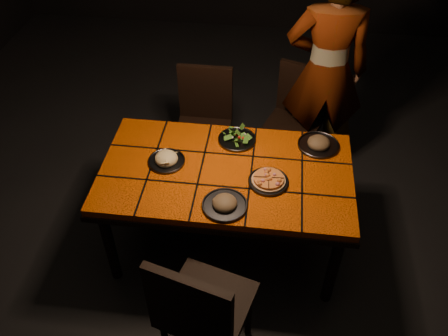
# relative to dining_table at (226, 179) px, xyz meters

# --- Properties ---
(room_shell) EXTENTS (6.04, 7.04, 3.08)m
(room_shell) POSITION_rel_dining_table_xyz_m (0.00, 0.00, 0.83)
(room_shell) COLOR black
(room_shell) RESTS_ON ground
(dining_table) EXTENTS (1.62, 0.92, 0.75)m
(dining_table) POSITION_rel_dining_table_xyz_m (0.00, 0.00, 0.00)
(dining_table) COLOR #EE5507
(dining_table) RESTS_ON ground
(chair_near) EXTENTS (0.56, 0.56, 1.01)m
(chair_near) POSITION_rel_dining_table_xyz_m (-0.03, -0.90, -0.09)
(chair_near) COLOR black
(chair_near) RESTS_ON ground
(chair_far_left) EXTENTS (0.43, 0.43, 0.94)m
(chair_far_left) POSITION_rel_dining_table_xyz_m (-0.27, 0.80, -0.13)
(chair_far_left) COLOR black
(chair_far_left) RESTS_ON ground
(chair_far_right) EXTENTS (0.53, 0.53, 0.91)m
(chair_far_right) POSITION_rel_dining_table_xyz_m (0.45, 0.98, -0.15)
(chair_far_right) COLOR black
(chair_far_right) RESTS_ON ground
(diner) EXTENTS (0.67, 0.46, 1.77)m
(diner) POSITION_rel_dining_table_xyz_m (0.64, 1.04, 0.22)
(diner) COLOR brown
(diner) RESTS_ON ground
(plate_pizza) EXTENTS (0.25, 0.25, 0.04)m
(plate_pizza) POSITION_rel_dining_table_xyz_m (0.27, -0.08, 0.10)
(plate_pizza) COLOR #343439
(plate_pizza) RESTS_ON dining_table
(plate_pasta) EXTENTS (0.24, 0.24, 0.08)m
(plate_pasta) POSITION_rel_dining_table_xyz_m (-0.39, 0.03, 0.10)
(plate_pasta) COLOR #343439
(plate_pasta) RESTS_ON dining_table
(plate_salad) EXTENTS (0.26, 0.26, 0.07)m
(plate_salad) POSITION_rel_dining_table_xyz_m (0.04, 0.30, 0.10)
(plate_salad) COLOR #343439
(plate_salad) RESTS_ON dining_table
(plate_mushroom_a) EXTENTS (0.27, 0.27, 0.09)m
(plate_mushroom_a) POSITION_rel_dining_table_xyz_m (0.03, -0.31, 0.10)
(plate_mushroom_a) COLOR #343439
(plate_mushroom_a) RESTS_ON dining_table
(plate_mushroom_b) EXTENTS (0.28, 0.28, 0.09)m
(plate_mushroom_b) POSITION_rel_dining_table_xyz_m (0.59, 0.31, 0.10)
(plate_mushroom_b) COLOR #343439
(plate_mushroom_b) RESTS_ON dining_table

